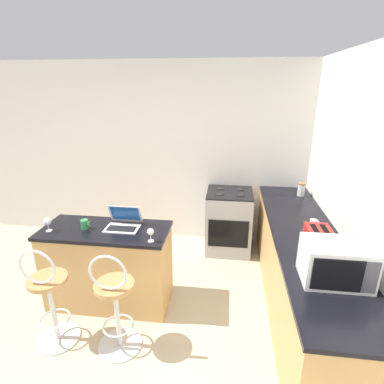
{
  "coord_description": "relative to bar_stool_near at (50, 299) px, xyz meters",
  "views": [
    {
      "loc": [
        0.8,
        -1.86,
        2.26
      ],
      "look_at": [
        0.35,
        1.7,
        0.98
      ],
      "focal_mm": 28.0,
      "sensor_mm": 36.0,
      "label": 1
    }
  ],
  "objects": [
    {
      "name": "ground_plane",
      "position": [
        0.73,
        -0.15,
        -0.48
      ],
      "size": [
        20.0,
        20.0,
        0.0
      ],
      "primitive_type": "plane",
      "color": "#BCAD8E"
    },
    {
      "name": "wall_back",
      "position": [
        0.73,
        2.24,
        0.82
      ],
      "size": [
        12.0,
        0.06,
        2.6
      ],
      "color": "silver",
      "rests_on": "ground_plane"
    },
    {
      "name": "breakfast_bar",
      "position": [
        0.3,
        0.6,
        -0.03
      ],
      "size": [
        1.31,
        0.57,
        0.88
      ],
      "color": "tan",
      "rests_on": "ground_plane"
    },
    {
      "name": "counter_right",
      "position": [
        2.32,
        0.78,
        -0.03
      ],
      "size": [
        0.67,
        2.89,
        0.88
      ],
      "color": "tan",
      "rests_on": "ground_plane"
    },
    {
      "name": "bar_stool_near",
      "position": [
        0.0,
        0.0,
        0.0
      ],
      "size": [
        0.4,
        0.4,
        1.01
      ],
      "color": "silver",
      "rests_on": "ground_plane"
    },
    {
      "name": "bar_stool_far",
      "position": [
        0.61,
        0.0,
        0.0
      ],
      "size": [
        0.4,
        0.4,
        1.01
      ],
      "color": "silver",
      "rests_on": "ground_plane"
    },
    {
      "name": "laptop",
      "position": [
        0.48,
        0.68,
        0.46
      ],
      "size": [
        0.34,
        0.28,
        0.22
      ],
      "color": "silver",
      "rests_on": "breakfast_bar"
    },
    {
      "name": "microwave",
      "position": [
        2.34,
        0.0,
        0.56
      ],
      "size": [
        0.48,
        0.33,
        0.31
      ],
      "color": "white",
      "rests_on": "counter_right"
    },
    {
      "name": "toaster",
      "position": [
        2.36,
        0.49,
        0.5
      ],
      "size": [
        0.23,
        0.31,
        0.18
      ],
      "color": "red",
      "rests_on": "counter_right"
    },
    {
      "name": "stove_range",
      "position": [
        1.56,
        1.89,
        -0.03
      ],
      "size": [
        0.62,
        0.61,
        0.89
      ],
      "color": "#9EA3A8",
      "rests_on": "ground_plane"
    },
    {
      "name": "wine_glass_tall",
      "position": [
        -0.23,
        0.49,
        0.51
      ],
      "size": [
        0.08,
        0.08,
        0.15
      ],
      "color": "silver",
      "rests_on": "breakfast_bar"
    },
    {
      "name": "mug_white",
      "position": [
        2.41,
        0.88,
        0.46
      ],
      "size": [
        0.09,
        0.07,
        0.1
      ],
      "color": "white",
      "rests_on": "counter_right"
    },
    {
      "name": "mug_green",
      "position": [
        0.11,
        0.58,
        0.46
      ],
      "size": [
        0.09,
        0.08,
        0.1
      ],
      "color": "#338447",
      "rests_on": "breakfast_bar"
    },
    {
      "name": "wine_glass_short",
      "position": [
        0.84,
        0.41,
        0.5
      ],
      "size": [
        0.07,
        0.07,
        0.13
      ],
      "color": "silver",
      "rests_on": "breakfast_bar"
    },
    {
      "name": "storage_jar",
      "position": [
        2.49,
        1.87,
        0.5
      ],
      "size": [
        0.1,
        0.1,
        0.18
      ],
      "color": "silver",
      "rests_on": "counter_right"
    }
  ]
}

